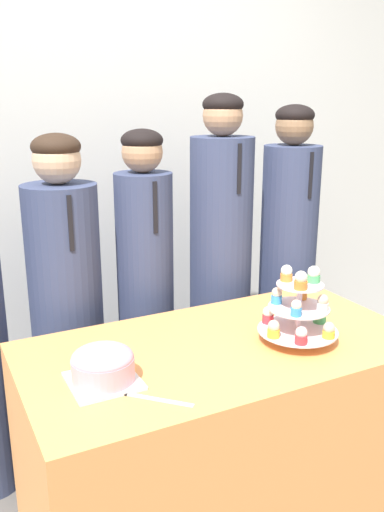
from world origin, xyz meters
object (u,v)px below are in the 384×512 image
object	(u,v)px
round_cake	(103,365)
cake_knife	(131,395)
student_1	(68,318)
student_3	(220,276)
cupcake_stand	(299,309)
student_2	(146,300)
student_4	(287,269)

from	to	relation	value
round_cake	cake_knife	size ratio (longest dim) A/B	0.95
student_1	student_3	world-z (taller)	student_3
round_cake	cupcake_stand	world-z (taller)	cupcake_stand
student_1	student_2	bearing A→B (deg)	-0.00
round_cake	student_2	distance (m)	0.84
student_3	student_2	bearing A→B (deg)	-180.00
cupcake_stand	student_4	size ratio (longest dim) A/B	0.18
student_4	student_2	bearing A→B (deg)	-180.00
student_3	student_4	bearing A→B (deg)	-0.00
cupcake_stand	student_2	bearing A→B (deg)	111.39
cake_knife	student_1	distance (m)	0.83
cake_knife	round_cake	bearing A→B (deg)	158.41
student_1	student_3	size ratio (longest dim) A/B	0.91
round_cake	student_3	size ratio (longest dim) A/B	0.13
student_1	student_3	distance (m)	0.76
student_3	cake_knife	bearing A→B (deg)	-133.43
round_cake	student_3	xyz separation A→B (m)	(0.83, 0.71, -0.05)
student_1	round_cake	bearing A→B (deg)	-95.30
round_cake	student_1	world-z (taller)	student_1
cupcake_stand	student_1	world-z (taller)	student_1
round_cake	student_4	bearing A→B (deg)	30.11
student_2	student_3	world-z (taller)	student_3
cupcake_stand	student_2	xyz separation A→B (m)	(-0.29, 0.74, -0.17)
round_cake	cupcake_stand	distance (m)	0.73
round_cake	cake_knife	distance (m)	0.13
cake_knife	student_2	distance (m)	0.91
round_cake	student_1	xyz separation A→B (m)	(0.07, 0.71, -0.12)
cake_knife	student_1	xyz separation A→B (m)	(0.02, 0.82, -0.07)
cake_knife	student_3	xyz separation A→B (m)	(0.78, 0.82, 0.01)
student_1	student_4	xyz separation A→B (m)	(1.16, 0.00, 0.06)
round_cake	student_1	bearing A→B (deg)	84.70
round_cake	cake_knife	world-z (taller)	round_cake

